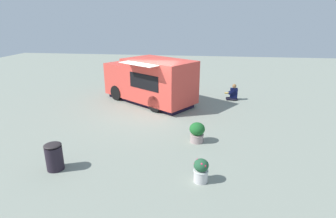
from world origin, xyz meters
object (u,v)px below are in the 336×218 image
at_px(food_truck, 150,82).
at_px(planter_flowering_far, 201,170).
at_px(person_customer, 233,94).
at_px(planter_flowering_near, 197,132).
at_px(trash_bin, 54,156).

xyz_separation_m(food_truck, planter_flowering_far, (-6.92, -2.76, -0.75)).
distance_m(food_truck, person_customer, 4.52).
xyz_separation_m(planter_flowering_near, planter_flowering_far, (-2.46, -0.18, -0.04)).
xyz_separation_m(food_truck, person_customer, (1.00, -4.34, -0.75)).
height_order(food_truck, planter_flowering_near, food_truck).
height_order(planter_flowering_near, planter_flowering_far, planter_flowering_near).
distance_m(person_customer, planter_flowering_far, 8.08).
relative_size(food_truck, trash_bin, 6.30).
bearing_deg(food_truck, trash_bin, 167.82).
xyz_separation_m(person_customer, trash_bin, (-7.86, 5.82, 0.07)).
bearing_deg(planter_flowering_far, trash_bin, 89.12).
xyz_separation_m(person_customer, planter_flowering_far, (-7.93, 1.58, 0.00)).
xyz_separation_m(person_customer, planter_flowering_near, (-5.47, 1.76, 0.04)).
height_order(food_truck, planter_flowering_far, food_truck).
relative_size(food_truck, person_customer, 5.95).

